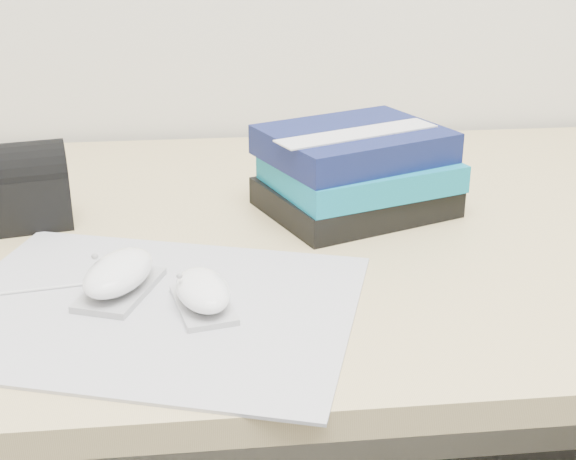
{
  "coord_description": "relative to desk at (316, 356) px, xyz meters",
  "views": [
    {
      "loc": [
        -0.15,
        0.65,
        1.11
      ],
      "look_at": [
        -0.06,
        1.46,
        0.77
      ],
      "focal_mm": 50.0,
      "sensor_mm": 36.0,
      "label": 1
    }
  ],
  "objects": [
    {
      "name": "mouse_front",
      "position": [
        -0.16,
        -0.28,
        0.25
      ],
      "size": [
        0.07,
        0.1,
        0.04
      ],
      "color": "#ACACAF",
      "rests_on": "mousepad"
    },
    {
      "name": "desk",
      "position": [
        0.0,
        0.0,
        0.0
      ],
      "size": [
        1.6,
        0.8,
        0.73
      ],
      "color": "tan",
      "rests_on": "ground"
    },
    {
      "name": "book_stack",
      "position": [
        0.04,
        -0.02,
        0.29
      ],
      "size": [
        0.27,
        0.25,
        0.11
      ],
      "color": "black",
      "rests_on": "desk"
    },
    {
      "name": "mouse_rear",
      "position": [
        -0.24,
        -0.24,
        0.26
      ],
      "size": [
        0.09,
        0.12,
        0.05
      ],
      "color": "#A2A2A4",
      "rests_on": "mousepad"
    },
    {
      "name": "pouch",
      "position": [
        -0.38,
        -0.03,
        0.29
      ],
      "size": [
        0.13,
        0.1,
        0.11
      ],
      "color": "black",
      "rests_on": "desk"
    },
    {
      "name": "mousepad",
      "position": [
        -0.21,
        -0.27,
        0.24
      ],
      "size": [
        0.48,
        0.42,
        0.0
      ],
      "primitive_type": "cube",
      "rotation": [
        0.0,
        0.0,
        -0.31
      ],
      "color": "#94939B",
      "rests_on": "desk"
    }
  ]
}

